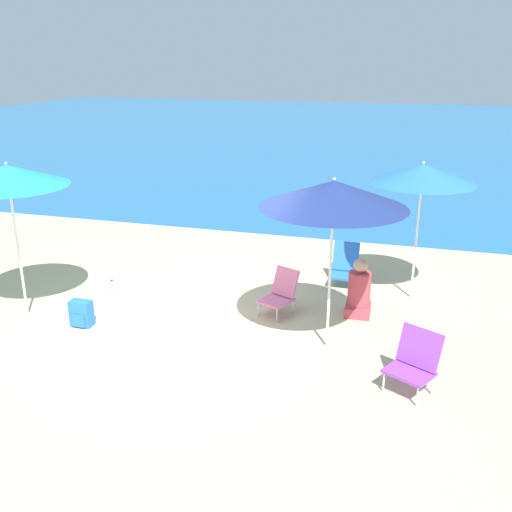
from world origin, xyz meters
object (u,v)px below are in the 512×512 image
beach_umbrella_blue (423,174)px  beach_chair_pink (280,292)px  beach_umbrella_navy (334,194)px  backpack_blue (81,314)px  beach_umbrella_teal (8,176)px  beach_chair_purple (414,360)px  water_bottle (112,288)px  person_seated_near (359,292)px  beach_chair_blue (345,265)px

beach_umbrella_blue → beach_chair_pink: 2.85m
beach_umbrella_navy → backpack_blue: beach_umbrella_navy is taller
beach_umbrella_teal → backpack_blue: bearing=-6.2°
beach_chair_purple → backpack_blue: beach_chair_purple is taller
beach_umbrella_navy → beach_umbrella_teal: bearing=-176.9°
backpack_blue → water_bottle: (-0.18, 1.21, -0.10)m
person_seated_near → beach_umbrella_teal: bearing=-165.7°
beach_chair_pink → backpack_blue: (-2.71, -1.25, -0.16)m
water_bottle → beach_chair_pink: bearing=0.9°
beach_chair_purple → water_bottle: 5.19m
beach_umbrella_blue → backpack_blue: beach_umbrella_blue is taller
beach_umbrella_navy → beach_chair_blue: beach_umbrella_navy is taller
person_seated_near → backpack_blue: size_ratio=2.31×
beach_umbrella_blue → backpack_blue: 5.57m
beach_chair_purple → beach_umbrella_navy: bearing=174.0°
beach_chair_purple → beach_chair_pink: beach_chair_purple is taller
beach_umbrella_navy → beach_chair_blue: (-0.10, 2.39, -1.80)m
beach_umbrella_navy → beach_chair_pink: size_ratio=3.39×
beach_chair_pink → water_bottle: size_ratio=2.80×
beach_umbrella_navy → backpack_blue: bearing=-174.2°
beach_chair_pink → backpack_blue: 2.99m
beach_umbrella_navy → beach_chair_pink: 2.18m
beach_chair_pink → water_bottle: (-2.89, -0.05, -0.25)m
beach_chair_purple → person_seated_near: size_ratio=0.82×
beach_umbrella_blue → beach_umbrella_navy: bearing=-117.0°
beach_umbrella_blue → beach_chair_purple: beach_umbrella_blue is taller
beach_umbrella_navy → beach_umbrella_teal: (-4.63, -0.25, 0.03)m
person_seated_near → beach_umbrella_blue: bearing=47.8°
beach_umbrella_blue → beach_chair_purple: 3.31m
beach_umbrella_teal → beach_chair_purple: beach_umbrella_teal is taller
beach_umbrella_navy → beach_chair_blue: size_ratio=3.26×
person_seated_near → water_bottle: bearing=-177.2°
person_seated_near → beach_chair_blue: bearing=105.5°
beach_umbrella_blue → beach_chair_purple: (0.10, -2.86, -1.67)m
beach_chair_purple → water_bottle: bearing=-170.2°
beach_chair_purple → person_seated_near: person_seated_near is taller
beach_umbrella_teal → backpack_blue: beach_umbrella_teal is taller
beach_chair_blue → person_seated_near: person_seated_near is taller
backpack_blue → person_seated_near: bearing=21.6°
beach_umbrella_navy → beach_chair_pink: bearing=134.7°
beach_umbrella_navy → beach_chair_purple: bearing=-34.1°
beach_chair_purple → beach_chair_blue: beach_chair_purple is taller
beach_chair_pink → person_seated_near: (1.17, 0.28, 0.02)m
beach_umbrella_teal → beach_chair_purple: size_ratio=3.15×
beach_chair_purple → beach_chair_blue: bearing=139.5°
beach_umbrella_navy → person_seated_near: beach_umbrella_navy is taller
beach_umbrella_teal → beach_umbrella_blue: bearing=22.3°
beach_umbrella_navy → backpack_blue: size_ratio=5.95×
beach_umbrella_teal → beach_chair_purple: 6.07m
beach_umbrella_teal → beach_chair_blue: 5.56m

